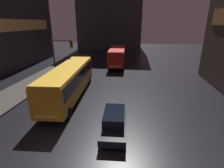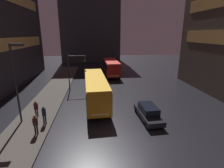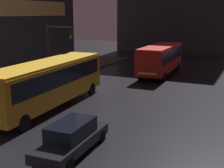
{
  "view_description": "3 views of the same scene",
  "coord_description": "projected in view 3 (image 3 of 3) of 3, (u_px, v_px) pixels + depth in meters",
  "views": [
    {
      "loc": [
        3.87,
        -6.81,
        7.47
      ],
      "look_at": [
        1.63,
        10.19,
        1.4
      ],
      "focal_mm": 28.0,
      "sensor_mm": 36.0,
      "label": 1
    },
    {
      "loc": [
        -2.72,
        -11.81,
        8.48
      ],
      "look_at": [
        -0.23,
        13.16,
        1.27
      ],
      "focal_mm": 28.0,
      "sensor_mm": 36.0,
      "label": 2
    },
    {
      "loc": [
        10.21,
        -7.49,
        6.46
      ],
      "look_at": [
        0.77,
        12.29,
        1.48
      ],
      "focal_mm": 50.0,
      "sensor_mm": 36.0,
      "label": 3
    }
  ],
  "objects": [
    {
      "name": "car_taxi",
      "position": [
        72.0,
        137.0,
        14.64
      ],
      "size": [
        1.96,
        4.83,
        1.53
      ],
      "rotation": [
        0.0,
        0.0,
        3.2
      ],
      "color": "black",
      "rests_on": "ground"
    },
    {
      "name": "traffic_light_main",
      "position": [
        57.0,
        45.0,
        26.96
      ],
      "size": [
        2.75,
        0.35,
        5.63
      ],
      "color": "#2D2D2D",
      "rests_on": "ground"
    },
    {
      "name": "bus_far",
      "position": [
        160.0,
        57.0,
        32.97
      ],
      "size": [
        2.91,
        9.24,
        3.14
      ],
      "rotation": [
        0.0,
        0.0,
        3.17
      ],
      "color": "#AD1E19",
      "rests_on": "ground"
    },
    {
      "name": "bus_near",
      "position": [
        48.0,
        80.0,
        21.31
      ],
      "size": [
        3.19,
        11.65,
        3.25
      ],
      "rotation": [
        0.0,
        0.0,
        3.2
      ],
      "color": "orange",
      "rests_on": "ground"
    }
  ]
}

